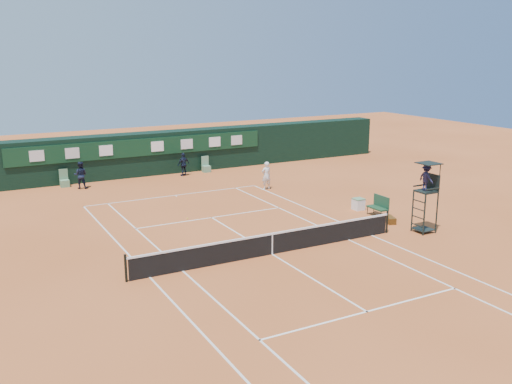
% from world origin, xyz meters
% --- Properties ---
extents(ground, '(90.00, 90.00, 0.00)m').
position_xyz_m(ground, '(0.00, 0.00, 0.00)').
color(ground, '#C8632F').
rests_on(ground, ground).
extents(court_lines, '(11.05, 23.85, 0.01)m').
position_xyz_m(court_lines, '(0.00, 0.00, 0.01)').
color(court_lines, silver).
rests_on(court_lines, ground).
extents(tennis_net, '(12.90, 0.10, 1.10)m').
position_xyz_m(tennis_net, '(0.00, 0.00, 0.51)').
color(tennis_net, black).
rests_on(tennis_net, ground).
extents(back_wall, '(40.00, 1.65, 3.00)m').
position_xyz_m(back_wall, '(0.00, 18.74, 1.51)').
color(back_wall, black).
rests_on(back_wall, ground).
extents(linesman_chair_left, '(0.55, 0.50, 1.15)m').
position_xyz_m(linesman_chair_left, '(-5.50, 17.48, 0.32)').
color(linesman_chair_left, '#5F9266').
rests_on(linesman_chair_left, ground).
extents(linesman_chair_right, '(0.55, 0.50, 1.15)m').
position_xyz_m(linesman_chair_right, '(4.50, 17.48, 0.32)').
color(linesman_chair_right, '#61956F').
rests_on(linesman_chair_right, ground).
extents(umpire_chair, '(0.96, 0.95, 3.42)m').
position_xyz_m(umpire_chair, '(8.04, -0.76, 2.46)').
color(umpire_chair, black).
rests_on(umpire_chair, ground).
extents(player_bench, '(0.55, 1.20, 1.10)m').
position_xyz_m(player_bench, '(8.00, 2.47, 0.60)').
color(player_bench, '#183E24').
rests_on(player_bench, ground).
extents(tennis_bag, '(0.64, 0.94, 0.32)m').
position_xyz_m(tennis_bag, '(7.67, 1.22, 0.16)').
color(tennis_bag, black).
rests_on(tennis_bag, ground).
extents(cooler, '(0.57, 0.57, 0.65)m').
position_xyz_m(cooler, '(7.82, 3.99, 0.33)').
color(cooler, white).
rests_on(cooler, ground).
extents(tennis_ball, '(0.07, 0.07, 0.07)m').
position_xyz_m(tennis_ball, '(-1.22, 6.78, 0.03)').
color(tennis_ball, yellow).
rests_on(tennis_ball, ground).
extents(player, '(0.67, 0.45, 1.78)m').
position_xyz_m(player, '(5.71, 10.67, 0.89)').
color(player, white).
rests_on(player, ground).
extents(ball_kid_left, '(1.05, 0.95, 1.76)m').
position_xyz_m(ball_kid_left, '(-4.65, 16.47, 0.88)').
color(ball_kid_left, black).
rests_on(ball_kid_left, ground).
extents(ball_kid_right, '(1.03, 0.65, 1.64)m').
position_xyz_m(ball_kid_right, '(2.58, 17.01, 0.82)').
color(ball_kid_right, black).
rests_on(ball_kid_right, ground).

